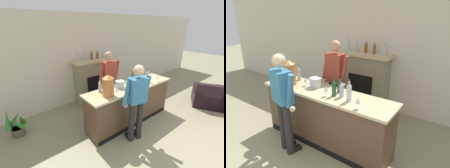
% 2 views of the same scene
% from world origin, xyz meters
% --- Properties ---
extents(ground_plane, '(24.00, 24.00, 0.00)m').
position_xyz_m(ground_plane, '(0.00, 0.00, 0.00)').
color(ground_plane, gray).
extents(wall_back_panel, '(12.00, 0.07, 2.75)m').
position_xyz_m(wall_back_panel, '(0.00, 3.74, 1.38)').
color(wall_back_panel, beige).
rests_on(wall_back_panel, ground_plane).
extents(bar_counter, '(2.48, 0.63, 1.01)m').
position_xyz_m(bar_counter, '(-0.16, 1.83, 0.51)').
color(bar_counter, brown).
rests_on(bar_counter, ground_plane).
extents(fireplace_stone, '(1.27, 0.52, 1.71)m').
position_xyz_m(fireplace_stone, '(-0.27, 3.48, 0.71)').
color(fireplace_stone, gray).
rests_on(fireplace_stone, ground_plane).
extents(armchair_black, '(1.17, 1.17, 0.79)m').
position_xyz_m(armchair_black, '(2.37, 0.86, 0.27)').
color(armchair_black, black).
rests_on(armchair_black, ground_plane).
extents(potted_plant_corner, '(0.45, 0.41, 0.70)m').
position_xyz_m(potted_plant_corner, '(-2.61, 3.02, 0.29)').
color(potted_plant_corner, brown).
rests_on(potted_plant_corner, ground_plane).
extents(person_customer, '(0.64, 0.37, 1.72)m').
position_xyz_m(person_customer, '(-0.57, 1.26, 0.95)').
color(person_customer, '#272527').
rests_on(person_customer, ground_plane).
extents(person_bartender, '(0.66, 0.33, 1.79)m').
position_xyz_m(person_bartender, '(-0.38, 2.43, 1.00)').
color(person_bartender, '#35383B').
rests_on(person_bartender, ground_plane).
extents(copper_dispenser, '(0.25, 0.29, 0.47)m').
position_xyz_m(copper_dispenser, '(-0.93, 1.74, 1.24)').
color(copper_dispenser, '#B46D35').
rests_on(copper_dispenser, bar_counter).
extents(ice_bucket_steel, '(0.22, 0.22, 0.17)m').
position_xyz_m(ice_bucket_steel, '(-0.45, 1.92, 1.09)').
color(ice_bucket_steel, silver).
rests_on(ice_bucket_steel, bar_counter).
extents(wine_bottle_port_short, '(0.07, 0.07, 0.30)m').
position_xyz_m(wine_bottle_port_short, '(0.06, 1.79, 1.14)').
color(wine_bottle_port_short, '#1D4D2A').
rests_on(wine_bottle_port_short, bar_counter).
extents(wine_bottle_riesling_slim, '(0.07, 0.07, 0.27)m').
position_xyz_m(wine_bottle_riesling_slim, '(0.04, 1.98, 1.13)').
color(wine_bottle_riesling_slim, '#1E462A').
rests_on(wine_bottle_riesling_slim, bar_counter).
extents(wine_bottle_cabernet_heavy, '(0.08, 0.08, 0.35)m').
position_xyz_m(wine_bottle_cabernet_heavy, '(0.36, 1.76, 1.16)').
color(wine_bottle_cabernet_heavy, '#B1B5C1').
rests_on(wine_bottle_cabernet_heavy, bar_counter).
extents(wine_bottle_rose_blush, '(0.07, 0.07, 0.30)m').
position_xyz_m(wine_bottle_rose_blush, '(-0.96, 2.01, 1.14)').
color(wine_bottle_rose_blush, '#9DB6B6').
rests_on(wine_bottle_rose_blush, bar_counter).
extents(wine_bottle_merlot_tall, '(0.07, 0.07, 0.27)m').
position_xyz_m(wine_bottle_merlot_tall, '(0.18, 1.82, 1.13)').
color(wine_bottle_merlot_tall, '#A3ACC3').
rests_on(wine_bottle_merlot_tall, bar_counter).
extents(wine_glass_near_bucket, '(0.07, 0.07, 0.16)m').
position_xyz_m(wine_glass_near_bucket, '(-0.63, 1.86, 1.12)').
color(wine_glass_near_bucket, silver).
rests_on(wine_glass_near_bucket, bar_counter).
extents(wine_glass_by_dispenser, '(0.08, 0.08, 0.17)m').
position_xyz_m(wine_glass_by_dispenser, '(0.60, 1.62, 1.13)').
color(wine_glass_by_dispenser, silver).
rests_on(wine_glass_by_dispenser, bar_counter).
extents(wine_glass_back_row, '(0.07, 0.07, 0.19)m').
position_xyz_m(wine_glass_back_row, '(-0.04, 1.71, 1.14)').
color(wine_glass_back_row, silver).
rests_on(wine_glass_back_row, bar_counter).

